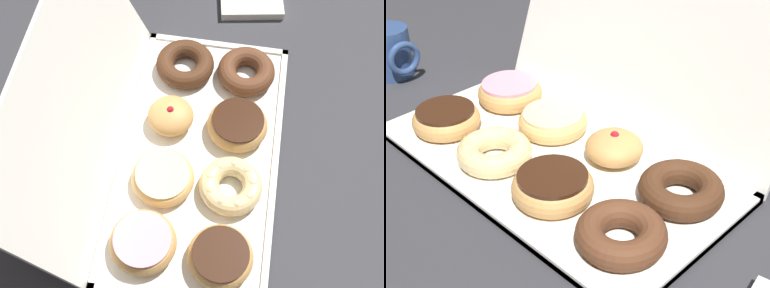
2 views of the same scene
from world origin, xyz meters
TOP-DOWN VIEW (x-y plane):
  - ground_plane at (0.00, 0.00)m, footprint 3.00×3.00m
  - donut_box at (0.00, 0.00)m, footprint 0.55×0.29m
  - box_lid_open at (0.00, 0.20)m, footprint 0.55×0.12m
  - chocolate_frosted_donut_0 at (-0.19, -0.06)m, footprint 0.11×0.11m
  - cruller_donut_1 at (-0.06, -0.06)m, footprint 0.11×0.11m
  - chocolate_frosted_donut_2 at (0.07, -0.06)m, footprint 0.12×0.12m
  - chocolate_cake_ring_donut_3 at (0.19, -0.06)m, footprint 0.12×0.12m
  - pink_frosted_donut_4 at (-0.19, 0.07)m, footprint 0.11×0.11m
  - glazed_ring_donut_5 at (-0.06, 0.06)m, footprint 0.11×0.11m
  - jelly_filled_donut_6 at (0.06, 0.07)m, footprint 0.09×0.09m
  - chocolate_cake_ring_donut_7 at (0.19, 0.06)m, footprint 0.12×0.12m
  - coffee_mug at (-0.45, -0.01)m, footprint 0.10×0.08m

SIDE VIEW (x-z plane):
  - ground_plane at x=0.00m, z-range 0.00..0.00m
  - donut_box at x=0.00m, z-range 0.00..0.01m
  - chocolate_cake_ring_donut_7 at x=0.19m, z-range 0.01..0.05m
  - glazed_ring_donut_5 at x=-0.06m, z-range 0.01..0.05m
  - chocolate_cake_ring_donut_3 at x=0.19m, z-range 0.01..0.05m
  - cruller_donut_1 at x=-0.06m, z-range 0.01..0.05m
  - chocolate_frosted_donut_0 at x=-0.19m, z-range 0.01..0.05m
  - pink_frosted_donut_4 at x=-0.19m, z-range 0.01..0.05m
  - chocolate_frosted_donut_2 at x=0.07m, z-range 0.01..0.05m
  - jelly_filled_donut_6 at x=0.06m, z-range 0.01..0.06m
  - coffee_mug at x=-0.45m, z-range 0.00..0.10m
  - box_lid_open at x=0.00m, z-range 0.00..0.29m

